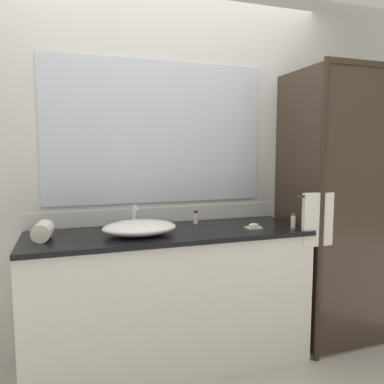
{
  "coord_description": "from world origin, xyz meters",
  "views": [
    {
      "loc": [
        -0.62,
        -2.3,
        1.41
      ],
      "look_at": [
        0.15,
        0.0,
        1.15
      ],
      "focal_mm": 35.26,
      "sensor_mm": 36.0,
      "label": 1
    }
  ],
  "objects_px": {
    "sink_basin": "(140,228)",
    "soap_dish": "(254,226)",
    "amenity_bottle_shampoo": "(293,221)",
    "rolled_towel_near_edge": "(43,231)",
    "amenity_bottle_lotion": "(196,218)",
    "faucet": "(134,221)"
  },
  "relations": [
    {
      "from": "soap_dish",
      "to": "amenity_bottle_shampoo",
      "type": "distance_m",
      "value": 0.27
    },
    {
      "from": "sink_basin",
      "to": "amenity_bottle_lotion",
      "type": "relative_size",
      "value": 4.95
    },
    {
      "from": "amenity_bottle_lotion",
      "to": "rolled_towel_near_edge",
      "type": "xyz_separation_m",
      "value": [
        -1.0,
        -0.19,
        0.01
      ]
    },
    {
      "from": "rolled_towel_near_edge",
      "to": "amenity_bottle_lotion",
      "type": "bearing_deg",
      "value": 10.66
    },
    {
      "from": "soap_dish",
      "to": "rolled_towel_near_edge",
      "type": "distance_m",
      "value": 1.32
    },
    {
      "from": "faucet",
      "to": "rolled_towel_near_edge",
      "type": "relative_size",
      "value": 0.94
    },
    {
      "from": "amenity_bottle_lotion",
      "to": "rolled_towel_near_edge",
      "type": "bearing_deg",
      "value": -169.34
    },
    {
      "from": "sink_basin",
      "to": "amenity_bottle_shampoo",
      "type": "relative_size",
      "value": 4.61
    },
    {
      "from": "sink_basin",
      "to": "soap_dish",
      "type": "bearing_deg",
      "value": -4.11
    },
    {
      "from": "sink_basin",
      "to": "amenity_bottle_lotion",
      "type": "distance_m",
      "value": 0.5
    },
    {
      "from": "amenity_bottle_lotion",
      "to": "rolled_towel_near_edge",
      "type": "relative_size",
      "value": 0.51
    },
    {
      "from": "faucet",
      "to": "amenity_bottle_shampoo",
      "type": "xyz_separation_m",
      "value": [
        1.02,
        -0.31,
        -0.01
      ]
    },
    {
      "from": "faucet",
      "to": "amenity_bottle_shampoo",
      "type": "relative_size",
      "value": 1.72
    },
    {
      "from": "faucet",
      "to": "amenity_bottle_lotion",
      "type": "bearing_deg",
      "value": 5.39
    },
    {
      "from": "sink_basin",
      "to": "rolled_towel_near_edge",
      "type": "relative_size",
      "value": 2.53
    },
    {
      "from": "amenity_bottle_shampoo",
      "to": "rolled_towel_near_edge",
      "type": "xyz_separation_m",
      "value": [
        -1.57,
        0.17,
        0.01
      ]
    },
    {
      "from": "soap_dish",
      "to": "amenity_bottle_lotion",
      "type": "height_order",
      "value": "amenity_bottle_lotion"
    },
    {
      "from": "amenity_bottle_shampoo",
      "to": "amenity_bottle_lotion",
      "type": "height_order",
      "value": "amenity_bottle_shampoo"
    },
    {
      "from": "sink_basin",
      "to": "amenity_bottle_shampoo",
      "type": "height_order",
      "value": "amenity_bottle_shampoo"
    },
    {
      "from": "soap_dish",
      "to": "rolled_towel_near_edge",
      "type": "relative_size",
      "value": 0.55
    },
    {
      "from": "soap_dish",
      "to": "rolled_towel_near_edge",
      "type": "bearing_deg",
      "value": 175.74
    },
    {
      "from": "faucet",
      "to": "amenity_bottle_lotion",
      "type": "distance_m",
      "value": 0.45
    }
  ]
}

